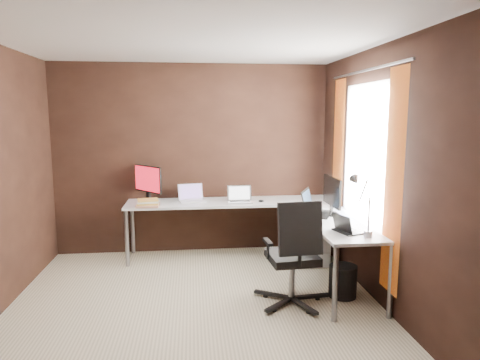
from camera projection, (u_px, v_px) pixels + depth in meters
name	position (u px, v px, depth m)	size (l,w,h in m)	color
room	(230.00, 175.00, 4.02)	(3.60, 3.60, 2.50)	beige
desk	(264.00, 212.00, 5.12)	(2.65, 2.25, 0.73)	silver
drawer_pedestal	(308.00, 239.00, 5.36)	(0.42, 0.50, 0.60)	silver
monitor_left	(148.00, 181.00, 5.48)	(0.37, 0.42, 0.46)	black
monitor_right	(332.00, 193.00, 4.74)	(0.13, 0.52, 0.43)	black
laptop_white	(191.00, 197.00, 5.53)	(0.36, 0.29, 0.22)	silver
laptop_silver	(240.00, 199.00, 5.46)	(0.31, 0.22, 0.21)	silver
laptop_black_big	(314.00, 209.00, 4.80)	(0.45, 0.51, 0.28)	black
laptop_black_small	(346.00, 228.00, 4.06)	(0.26, 0.31, 0.18)	black
book_stack	(148.00, 203.00, 5.21)	(0.28, 0.23, 0.09)	tan
mouse_left	(148.00, 205.00, 5.22)	(0.09, 0.06, 0.04)	black
mouse_corner	(261.00, 201.00, 5.46)	(0.07, 0.05, 0.03)	black
desk_lamp	(360.00, 197.00, 3.92)	(0.19, 0.22, 0.57)	slate
office_chair	(293.00, 274.00, 4.16)	(0.59, 0.59, 1.06)	black
wastebasket	(343.00, 281.00, 4.35)	(0.28, 0.28, 0.33)	black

